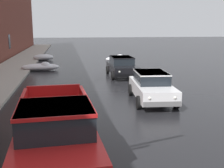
# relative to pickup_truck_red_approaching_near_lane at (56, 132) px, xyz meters

# --- Properties ---
(snow_bank_near_corner_left) EXTENTS (3.08, 1.23, 0.74)m
(snow_bank_near_corner_left) POSITION_rel_pickup_truck_red_approaching_near_lane_xyz_m (-1.70, 16.61, -0.58)
(snow_bank_near_corner_left) COLOR white
(snow_bank_near_corner_left) RESTS_ON ground
(snow_bank_near_corner_right) EXTENTS (2.14, 1.22, 0.71)m
(snow_bank_near_corner_right) POSITION_rel_pickup_truck_red_approaching_near_lane_xyz_m (5.99, 11.39, -0.54)
(snow_bank_near_corner_right) COLOR white
(snow_bank_near_corner_right) RESTS_ON ground
(snow_bank_along_right_kerb) EXTENTS (2.18, 1.32, 0.67)m
(snow_bank_along_right_kerb) POSITION_rel_pickup_truck_red_approaching_near_lane_xyz_m (-2.09, 24.06, -0.55)
(snow_bank_along_right_kerb) COLOR white
(snow_bank_along_right_kerb) RESTS_ON ground
(snow_bank_far_right_pile) EXTENTS (2.86, 1.36, 0.76)m
(snow_bank_far_right_pile) POSITION_rel_pickup_truck_red_approaching_near_lane_xyz_m (5.87, 21.64, -0.58)
(snow_bank_far_right_pile) COLOR white
(snow_bank_far_right_pile) RESTS_ON ground
(pickup_truck_red_approaching_near_lane) EXTENTS (2.36, 5.39, 1.76)m
(pickup_truck_red_approaching_near_lane) POSITION_rel_pickup_truck_red_approaching_near_lane_xyz_m (0.00, 0.00, 0.00)
(pickup_truck_red_approaching_near_lane) COLOR red
(pickup_truck_red_approaching_near_lane) RESTS_ON ground
(sedan_white_parked_kerbside_close) EXTENTS (2.12, 4.23, 1.42)m
(sedan_white_parked_kerbside_close) POSITION_rel_pickup_truck_red_approaching_near_lane_xyz_m (4.35, 5.70, -0.13)
(sedan_white_parked_kerbside_close) COLOR silver
(sedan_white_parked_kerbside_close) RESTS_ON ground
(sedan_black_parked_kerbside_mid) EXTENTS (2.01, 4.40, 1.42)m
(sedan_black_parked_kerbside_mid) POSITION_rel_pickup_truck_red_approaching_near_lane_xyz_m (4.34, 12.85, -0.13)
(sedan_black_parked_kerbside_mid) COLOR black
(sedan_black_parked_kerbside_mid) RESTS_ON ground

